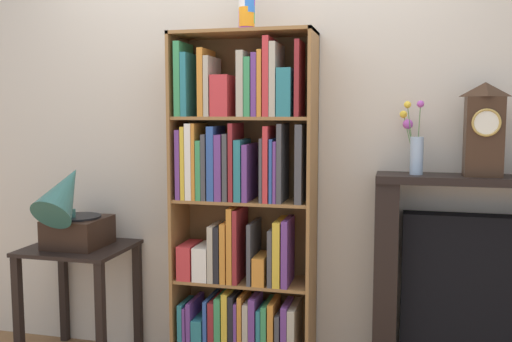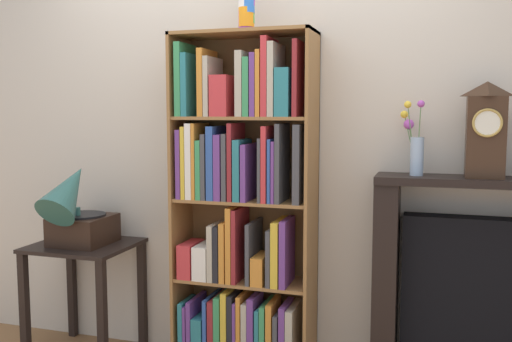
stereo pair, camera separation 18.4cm
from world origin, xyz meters
The scene contains 8 objects.
wall_back centered at (0.16, 0.32, 1.34)m, with size 4.95×0.08×2.68m, color beige.
bookshelf centered at (-0.01, 0.12, 0.87)m, with size 0.78×0.30×1.88m.
cup_stack centered at (0.03, 0.10, 2.03)m, with size 0.09×0.09×0.30m.
side_table_left centered at (-0.97, 0.03, 0.52)m, with size 0.58×0.51×0.68m.
gramophone centered at (-0.97, -0.04, 0.90)m, with size 0.31×0.49×0.54m.
fireplace_mantel centered at (1.29, 0.18, 0.56)m, with size 1.16×0.26×1.14m.
mantel_clock centered at (1.23, 0.15, 1.37)m, with size 0.18×0.15×0.46m.
flower_vase centered at (0.90, 0.17, 1.29)m, with size 0.12×0.13×0.38m.
Camera 1 is at (0.81, -2.82, 1.46)m, focal length 39.44 mm.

